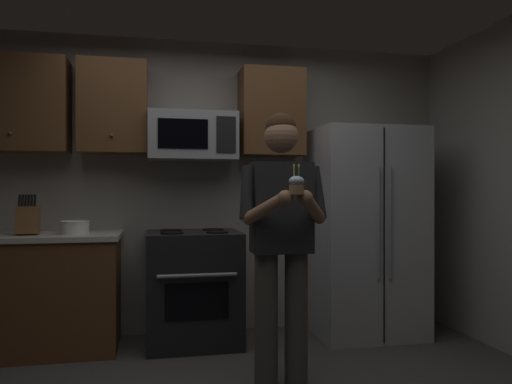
# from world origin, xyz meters

# --- Properties ---
(wall_back) EXTENTS (4.40, 0.10, 2.60)m
(wall_back) POSITION_xyz_m (0.00, 1.75, 1.30)
(wall_back) COLOR gray
(wall_back) RESTS_ON ground
(oven_range) EXTENTS (0.76, 0.70, 0.93)m
(oven_range) POSITION_xyz_m (-0.15, 1.36, 0.46)
(oven_range) COLOR black
(oven_range) RESTS_ON ground
(microwave) EXTENTS (0.74, 0.41, 0.40)m
(microwave) POSITION_xyz_m (-0.15, 1.48, 1.72)
(microwave) COLOR #9EA0A5
(refrigerator) EXTENTS (0.90, 0.75, 1.80)m
(refrigerator) POSITION_xyz_m (1.35, 1.32, 0.90)
(refrigerator) COLOR #B7BABF
(refrigerator) RESTS_ON ground
(cabinet_row_upper) EXTENTS (2.78, 0.36, 0.76)m
(cabinet_row_upper) POSITION_xyz_m (-0.72, 1.53, 1.95)
(cabinet_row_upper) COLOR brown
(counter_left) EXTENTS (1.44, 0.66, 0.92)m
(counter_left) POSITION_xyz_m (-1.45, 1.38, 0.46)
(counter_left) COLOR brown
(counter_left) RESTS_ON ground
(knife_block) EXTENTS (0.16, 0.15, 0.32)m
(knife_block) POSITION_xyz_m (-1.42, 1.33, 1.04)
(knife_block) COLOR brown
(knife_block) RESTS_ON counter_left
(bowl_large_white) EXTENTS (0.23, 0.23, 0.10)m
(bowl_large_white) POSITION_xyz_m (-1.08, 1.34, 0.98)
(bowl_large_white) COLOR white
(bowl_large_white) RESTS_ON counter_left
(person) EXTENTS (0.60, 0.48, 1.76)m
(person) POSITION_xyz_m (0.33, 0.33, 1.00)
(person) COLOR #4C4742
(person) RESTS_ON ground
(cupcake) EXTENTS (0.09, 0.09, 0.17)m
(cupcake) POSITION_xyz_m (0.33, 0.00, 1.29)
(cupcake) COLOR #A87F56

